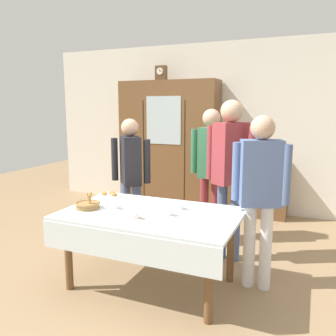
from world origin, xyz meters
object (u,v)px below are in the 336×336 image
wall_cabinet (169,145)px  person_by_cabinet (211,161)px  dining_table (149,223)px  spoon_near_left (196,223)px  tea_cup_mid_right (180,207)px  tea_cup_near_right (169,213)px  person_near_right_end (230,164)px  person_behind_table_right (260,186)px  mantel_clock (161,73)px  pastry_plate (109,195)px  person_behind_table_left (131,170)px  book_stack (257,159)px  spoon_far_left (158,202)px  bread_basket (88,205)px  tea_cup_center (135,216)px  tea_cup_mid_left (115,206)px  bookshelf_low (256,188)px

wall_cabinet → person_by_cabinet: size_ratio=1.27×
dining_table → spoon_near_left: bearing=-12.8°
tea_cup_mid_right → tea_cup_near_right: 0.22m
person_near_right_end → person_behind_table_right: bearing=-51.7°
mantel_clock → spoon_near_left: size_ratio=2.02×
person_by_cabinet → pastry_plate: bearing=-128.8°
tea_cup_near_right → person_near_right_end: 1.01m
dining_table → tea_cup_mid_right: size_ratio=12.48×
tea_cup_near_right → person_behind_table_left: person_behind_table_left is taller
person_behind_table_right → person_by_cabinet: size_ratio=0.97×
dining_table → tea_cup_near_right: tea_cup_near_right is taller
tea_cup_near_right → pastry_plate: size_ratio=0.46×
book_stack → wall_cabinet: bearing=-178.0°
tea_cup_mid_right → spoon_far_left: bearing=153.9°
dining_table → bread_basket: bearing=-171.0°
bread_basket → spoon_far_left: (0.53, 0.45, -0.03)m
pastry_plate → person_behind_table_left: size_ratio=0.18×
spoon_near_left → person_behind_table_right: (0.44, 0.50, 0.25)m
wall_cabinet → person_behind_table_left: bearing=-82.3°
spoon_near_left → pastry_plate: bearing=157.3°
tea_cup_near_right → spoon_far_left: size_ratio=1.09×
dining_table → wall_cabinet: size_ratio=0.77×
person_near_right_end → tea_cup_center: bearing=-117.6°
book_stack → bread_basket: bearing=-112.8°
person_behind_table_right → person_near_right_end: bearing=128.3°
mantel_clock → tea_cup_mid_right: mantel_clock is taller
mantel_clock → person_by_cabinet: (1.20, -1.18, -1.21)m
person_near_right_end → tea_cup_mid_right: bearing=-114.9°
dining_table → book_stack: 2.71m
tea_cup_near_right → bread_basket: 0.81m
tea_cup_mid_left → person_near_right_end: 1.30m
dining_table → person_behind_table_left: (-0.67, 0.86, 0.31)m
mantel_clock → person_by_cabinet: size_ratio=0.14×
spoon_far_left → tea_cup_near_right: bearing=-52.7°
wall_cabinet → tea_cup_near_right: bearing=-67.1°
pastry_plate → person_near_right_end: size_ratio=0.16×
tea_cup_mid_right → spoon_far_left: 0.33m
spoon_near_left → person_near_right_end: 1.06m
tea_cup_mid_left → spoon_far_left: 0.46m
tea_cup_center → person_near_right_end: size_ratio=0.07×
tea_cup_mid_right → spoon_near_left: size_ratio=1.09×
tea_cup_mid_left → tea_cup_near_right: bearing=0.3°
book_stack → person_behind_table_left: person_behind_table_left is taller
bookshelf_low → person_behind_table_left: 2.21m
bread_basket → pastry_plate: (-0.06, 0.47, -0.02)m
tea_cup_mid_left → book_stack: bearing=71.2°
bookshelf_low → spoon_far_left: 2.38m
mantel_clock → bread_basket: 3.09m
wall_cabinet → spoon_far_left: wall_cabinet is taller
tea_cup_mid_left → person_near_right_end: size_ratio=0.07×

